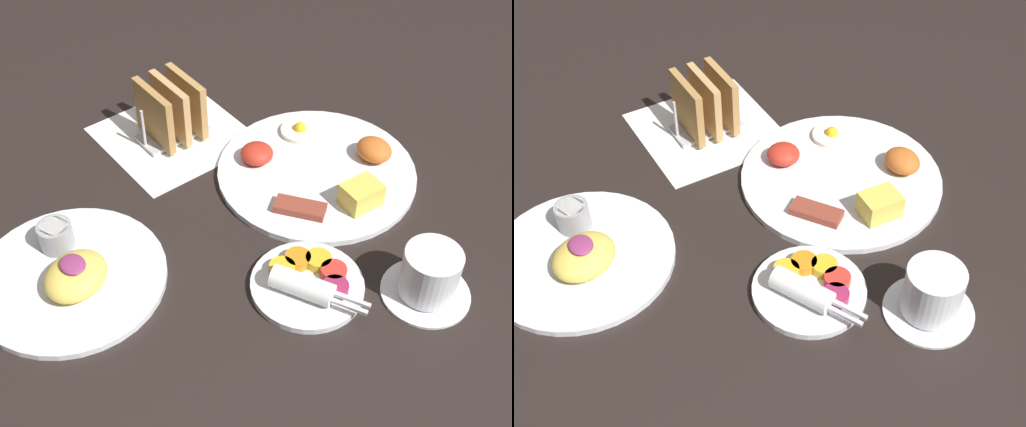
# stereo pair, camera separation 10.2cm
# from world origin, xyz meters

# --- Properties ---
(ground_plane) EXTENTS (3.00, 3.00, 0.00)m
(ground_plane) POSITION_xyz_m (0.00, 0.00, 0.00)
(ground_plane) COLOR black
(napkin_flat) EXTENTS (0.22, 0.22, 0.00)m
(napkin_flat) POSITION_xyz_m (-0.19, 0.09, 0.00)
(napkin_flat) COLOR white
(napkin_flat) RESTS_ON ground_plane
(plate_breakfast) EXTENTS (0.31, 0.31, 0.05)m
(plate_breakfast) POSITION_xyz_m (0.04, 0.21, 0.01)
(plate_breakfast) COLOR white
(plate_breakfast) RESTS_ON ground_plane
(plate_condiments) EXTENTS (0.17, 0.15, 0.04)m
(plate_condiments) POSITION_xyz_m (0.20, 0.05, 0.01)
(plate_condiments) COLOR white
(plate_condiments) RESTS_ON ground_plane
(plate_foreground) EXTENTS (0.26, 0.26, 0.06)m
(plate_foreground) POSITION_xyz_m (-0.01, -0.20, 0.01)
(plate_foreground) COLOR white
(plate_foreground) RESTS_ON ground_plane
(toast_rack) EXTENTS (0.10, 0.12, 0.10)m
(toast_rack) POSITION_xyz_m (-0.19, 0.09, 0.05)
(toast_rack) COLOR #B7B7BC
(toast_rack) RESTS_ON ground_plane
(coffee_cup) EXTENTS (0.12, 0.12, 0.08)m
(coffee_cup) POSITION_xyz_m (0.30, 0.16, 0.04)
(coffee_cup) COLOR white
(coffee_cup) RESTS_ON ground_plane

